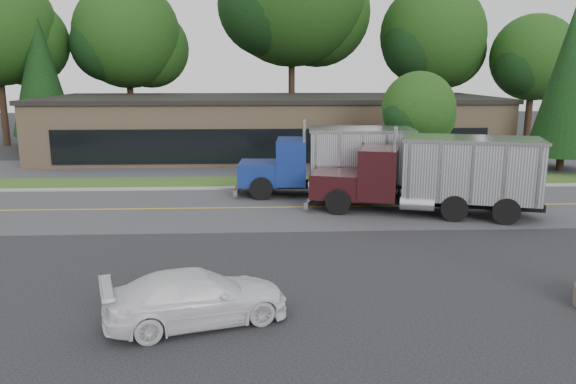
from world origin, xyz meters
name	(u,v)px	position (x,y,z in m)	size (l,w,h in m)	color
ground	(219,280)	(0.00, 0.00, 0.00)	(140.00, 140.00, 0.00)	#36363C
road	(234,208)	(0.00, 9.00, 0.00)	(60.00, 8.00, 0.02)	#535357
center_line	(234,208)	(0.00, 9.00, 0.00)	(60.00, 0.12, 0.01)	gold
curb	(237,189)	(0.00, 13.20, 0.00)	(60.00, 0.30, 0.12)	#9E9E99
grass_verge	(239,183)	(0.00, 15.00, 0.00)	(60.00, 3.40, 0.03)	#30571D
far_parking	(242,167)	(0.00, 20.00, 0.00)	(60.00, 7.00, 0.02)	#535357
strip_mall	(271,127)	(2.00, 26.00, 2.00)	(32.00, 12.00, 4.00)	#A08062
tree_far_b	(129,40)	(-9.85, 34.11, 8.68)	(9.54, 8.98, 13.61)	#382619
tree_far_c	(294,0)	(4.20, 34.16, 12.06)	(13.24, 12.46, 18.88)	#382619
tree_far_d	(434,41)	(16.14, 33.11, 8.65)	(9.50, 8.94, 13.55)	#382619
tree_far_e	(534,62)	(24.11, 31.09, 6.85)	(7.53, 7.09, 10.75)	#382619
evergreen_left	(40,72)	(-16.00, 30.00, 5.99)	(4.80, 4.80, 10.90)	#382619
evergreen_right	(568,82)	(20.00, 18.00, 5.44)	(4.36, 4.36, 9.91)	#382619
tree_verge	(419,112)	(10.07, 15.05, 3.90)	(4.29, 4.04, 6.13)	#382619
dump_truck_blue	(336,160)	(4.99, 11.48, 1.81)	(8.77, 3.24, 3.36)	black
dump_truck_maroon	(437,173)	(8.86, 7.54, 1.81)	(9.90, 5.10, 3.36)	black
rally_car	(197,297)	(-0.33, -2.81, 0.66)	(1.84, 4.52, 1.31)	white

